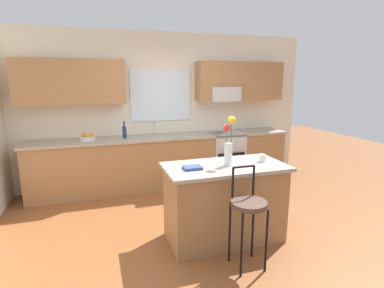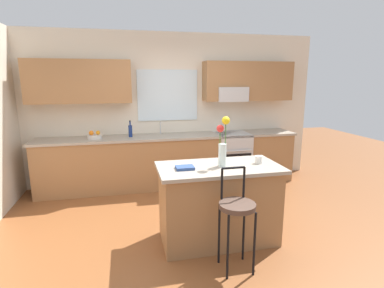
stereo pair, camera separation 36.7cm
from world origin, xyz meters
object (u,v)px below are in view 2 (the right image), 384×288
object	(u,v)px
cookbook	(185,168)
mug_ceramic	(258,160)
bar_stool_near	(237,210)
oven_range	(231,157)
bottle_olive_oil	(130,131)
fruit_bowl_oranges	(95,136)
kitchen_island	(219,203)
flower_vase	(223,143)

from	to	relation	value
cookbook	mug_ceramic	bearing A→B (deg)	2.13
mug_ceramic	bar_stool_near	bearing A→B (deg)	-129.72
oven_range	mug_ceramic	bearing A→B (deg)	-101.54
mug_ceramic	bottle_olive_oil	distance (m)	2.46
oven_range	fruit_bowl_oranges	size ratio (longest dim) A/B	3.83
kitchen_island	cookbook	distance (m)	0.62
kitchen_island	flower_vase	world-z (taller)	flower_vase
mug_ceramic	cookbook	xyz separation A→B (m)	(-0.89, -0.03, -0.03)
mug_ceramic	bottle_olive_oil	xyz separation A→B (m)	(-1.42, 2.01, 0.07)
kitchen_island	flower_vase	size ratio (longest dim) A/B	2.49
cookbook	bottle_olive_oil	xyz separation A→B (m)	(-0.53, 2.04, 0.09)
kitchen_island	mug_ceramic	distance (m)	0.69
oven_range	bar_stool_near	xyz separation A→B (m)	(-0.89, -2.56, 0.18)
flower_vase	fruit_bowl_oranges	world-z (taller)	flower_vase
fruit_bowl_oranges	bottle_olive_oil	size ratio (longest dim) A/B	0.85
bar_stool_near	fruit_bowl_oranges	world-z (taller)	fruit_bowl_oranges
oven_range	fruit_bowl_oranges	bearing A→B (deg)	179.41
kitchen_island	flower_vase	bearing A→B (deg)	-21.40
mug_ceramic	bottle_olive_oil	world-z (taller)	bottle_olive_oil
bar_stool_near	mug_ceramic	distance (m)	0.82
fruit_bowl_oranges	flower_vase	bearing A→B (deg)	-52.41
kitchen_island	bottle_olive_oil	bearing A→B (deg)	115.10
bar_stool_near	mug_ceramic	world-z (taller)	bar_stool_near
oven_range	flower_vase	distance (m)	2.29
oven_range	cookbook	distance (m)	2.44
flower_vase	mug_ceramic	size ratio (longest dim) A/B	6.29
bottle_olive_oil	bar_stool_near	bearing A→B (deg)	-69.99
mug_ceramic	bottle_olive_oil	size ratio (longest dim) A/B	0.32
bar_stool_near	bottle_olive_oil	size ratio (longest dim) A/B	3.68
mug_ceramic	fruit_bowl_oranges	distance (m)	2.84
oven_range	cookbook	bearing A→B (deg)	-122.66
bar_stool_near	bottle_olive_oil	xyz separation A→B (m)	(-0.94, 2.59, 0.40)
oven_range	kitchen_island	bearing A→B (deg)	-114.02
kitchen_island	mug_ceramic	size ratio (longest dim) A/B	15.63
oven_range	flower_vase	world-z (taller)	flower_vase
cookbook	bar_stool_near	bearing A→B (deg)	-53.23
flower_vase	fruit_bowl_oranges	distance (m)	2.56
kitchen_island	mug_ceramic	bearing A→B (deg)	0.30
bar_stool_near	mug_ceramic	bearing A→B (deg)	50.28
mug_ceramic	fruit_bowl_oranges	world-z (taller)	fruit_bowl_oranges
bar_stool_near	flower_vase	bearing A→B (deg)	86.92
bar_stool_near	fruit_bowl_oranges	size ratio (longest dim) A/B	4.34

